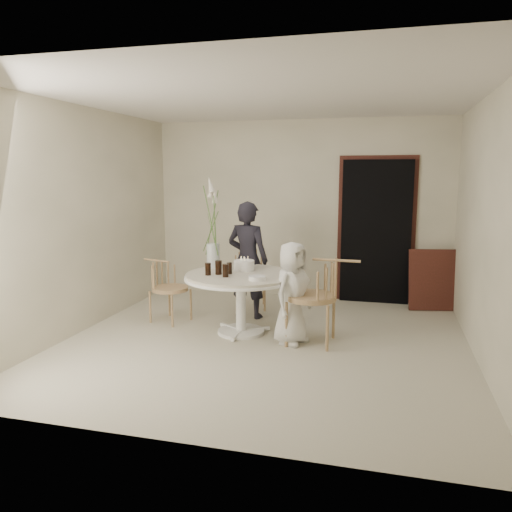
% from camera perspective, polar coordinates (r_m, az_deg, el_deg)
% --- Properties ---
extents(ground, '(4.50, 4.50, 0.00)m').
position_cam_1_polar(ground, '(5.78, 0.95, -9.81)').
color(ground, '#BDB5A1').
rests_on(ground, ground).
extents(room_shell, '(4.50, 4.50, 4.50)m').
position_cam_1_polar(room_shell, '(5.46, 0.99, 6.46)').
color(room_shell, silver).
rests_on(room_shell, ground).
extents(doorway, '(1.00, 0.10, 2.10)m').
position_cam_1_polar(doorway, '(7.54, 13.54, 2.67)').
color(doorway, black).
rests_on(doorway, ground).
extents(door_trim, '(1.12, 0.03, 2.22)m').
position_cam_1_polar(door_trim, '(7.57, 13.57, 3.15)').
color(door_trim, '#55231D').
rests_on(door_trim, ground).
extents(table, '(1.33, 1.33, 0.73)m').
position_cam_1_polar(table, '(5.93, -1.75, -3.11)').
color(table, white).
rests_on(table, ground).
extents(picture_frame, '(0.67, 0.32, 0.85)m').
position_cam_1_polar(picture_frame, '(7.42, 19.50, -2.59)').
color(picture_frame, '#55231D').
rests_on(picture_frame, ground).
extents(chair_far, '(0.56, 0.58, 0.85)m').
position_cam_1_polar(chair_far, '(7.18, -0.65, -1.45)').
color(chair_far, tan).
rests_on(chair_far, ground).
extents(chair_right, '(0.61, 0.57, 0.99)m').
position_cam_1_polar(chair_right, '(5.60, 7.72, -3.71)').
color(chair_right, tan).
rests_on(chair_right, ground).
extents(chair_left, '(0.55, 0.53, 0.80)m').
position_cam_1_polar(chair_left, '(6.59, -10.54, -2.86)').
color(chair_left, tan).
rests_on(chair_left, ground).
extents(girl, '(0.62, 0.46, 1.55)m').
position_cam_1_polar(girl, '(6.58, -0.95, -0.45)').
color(girl, black).
rests_on(girl, ground).
extents(boy, '(0.56, 0.66, 1.16)m').
position_cam_1_polar(boy, '(5.61, 4.15, -4.25)').
color(boy, white).
rests_on(boy, ground).
extents(birthday_cake, '(0.25, 0.25, 0.17)m').
position_cam_1_polar(birthday_cake, '(6.11, -1.38, -1.07)').
color(birthday_cake, white).
rests_on(birthday_cake, table).
extents(cola_tumbler_a, '(0.07, 0.07, 0.15)m').
position_cam_1_polar(cola_tumbler_a, '(5.83, -5.51, -1.49)').
color(cola_tumbler_a, black).
rests_on(cola_tumbler_a, table).
extents(cola_tumbler_b, '(0.08, 0.08, 0.15)m').
position_cam_1_polar(cola_tumbler_b, '(5.71, -3.50, -1.67)').
color(cola_tumbler_b, black).
rests_on(cola_tumbler_b, table).
extents(cola_tumbler_c, '(0.10, 0.10, 0.17)m').
position_cam_1_polar(cola_tumbler_c, '(5.86, -4.31, -1.32)').
color(cola_tumbler_c, black).
rests_on(cola_tumbler_c, table).
extents(cola_tumbler_d, '(0.07, 0.07, 0.14)m').
position_cam_1_polar(cola_tumbler_d, '(5.88, -3.07, -1.41)').
color(cola_tumbler_d, black).
rests_on(cola_tumbler_d, table).
extents(plate_stack, '(0.24, 0.24, 0.05)m').
position_cam_1_polar(plate_stack, '(5.54, 0.14, -2.55)').
color(plate_stack, white).
rests_on(plate_stack, table).
extents(flower_vase, '(0.16, 0.16, 1.13)m').
position_cam_1_polar(flower_vase, '(6.27, -4.96, 2.31)').
color(flower_vase, silver).
rests_on(flower_vase, table).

